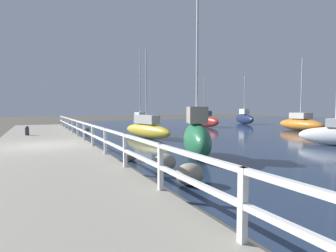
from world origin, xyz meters
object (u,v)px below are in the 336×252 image
at_px(sailboat_white, 335,134).
at_px(sailboat_blue, 140,122).
at_px(sailboat_red, 204,120).
at_px(sailboat_navy, 244,118).
at_px(mooring_bollard, 27,131).
at_px(sailboat_orange, 300,123).
at_px(sailboat_yellow, 147,129).
at_px(sailboat_green, 197,137).

height_order(sailboat_white, sailboat_blue, sailboat_blue).
height_order(sailboat_red, sailboat_navy, sailboat_navy).
height_order(mooring_bollard, sailboat_orange, sailboat_orange).
height_order(mooring_bollard, sailboat_yellow, sailboat_yellow).
bearing_deg(mooring_bollard, sailboat_green, -60.35).
relative_size(sailboat_white, sailboat_orange, 1.05).
relative_size(sailboat_red, sailboat_blue, 0.71).
bearing_deg(mooring_bollard, sailboat_yellow, -23.81).
relative_size(sailboat_navy, sailboat_green, 0.79).
bearing_deg(mooring_bollard, sailboat_blue, 24.54).
height_order(sailboat_red, sailboat_white, sailboat_white).
relative_size(sailboat_white, sailboat_blue, 0.89).
distance_m(mooring_bollard, sailboat_orange, 22.26).
bearing_deg(sailboat_yellow, sailboat_red, 27.48).
height_order(sailboat_white, sailboat_green, sailboat_green).
distance_m(sailboat_white, sailboat_green, 8.67).
xyz_separation_m(sailboat_yellow, sailboat_blue, (2.40, 7.53, 0.09)).
distance_m(sailboat_yellow, sailboat_orange, 14.79).
bearing_deg(sailboat_red, sailboat_orange, -54.80).
relative_size(mooring_bollard, sailboat_green, 0.08).
xyz_separation_m(mooring_bollard, sailboat_navy, (24.81, 6.52, 0.23)).
xyz_separation_m(mooring_bollard, sailboat_white, (14.83, -11.08, 0.06)).
bearing_deg(sailboat_blue, sailboat_orange, -31.86).
distance_m(mooring_bollard, sailboat_navy, 25.66).
relative_size(sailboat_white, sailboat_green, 0.87).
height_order(sailboat_yellow, sailboat_blue, sailboat_blue).
height_order(sailboat_yellow, sailboat_navy, sailboat_navy).
relative_size(sailboat_red, sailboat_white, 0.81).
bearing_deg(sailboat_orange, sailboat_white, -124.62).
distance_m(sailboat_red, sailboat_green, 18.62).
bearing_deg(sailboat_navy, sailboat_blue, -151.18).
bearing_deg(sailboat_white, sailboat_green, 153.79).
bearing_deg(sailboat_red, sailboat_yellow, -139.11).
distance_m(sailboat_navy, sailboat_blue, 15.39).
xyz_separation_m(mooring_bollard, sailboat_green, (6.17, -10.84, 0.31)).
distance_m(sailboat_green, sailboat_blue, 15.58).
bearing_deg(sailboat_white, sailboat_red, 57.34).
relative_size(sailboat_orange, sailboat_blue, 0.85).
height_order(sailboat_yellow, sailboat_orange, sailboat_orange).
height_order(sailboat_red, sailboat_green, sailboat_green).
xyz_separation_m(sailboat_yellow, sailboat_white, (7.67, -7.92, -0.03)).
relative_size(mooring_bollard, sailboat_blue, 0.08).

